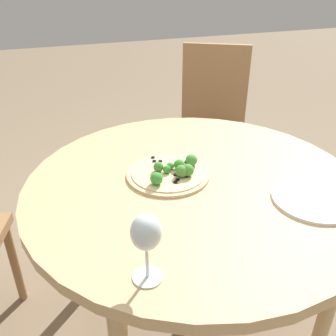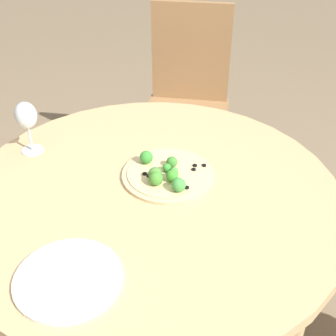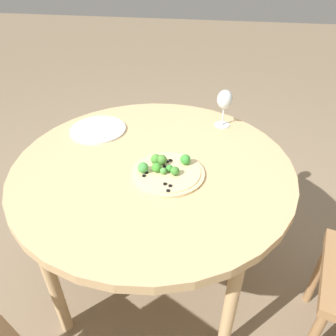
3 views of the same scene
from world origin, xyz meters
name	(u,v)px [view 2 (image 2 of 3)]	position (x,y,z in m)	size (l,w,h in m)	color
dining_table	(151,208)	(0.00, 0.00, 0.65)	(1.13, 1.13, 0.71)	tan
chair_2	(187,100)	(0.27, 0.94, 0.51)	(0.50, 0.50, 0.94)	#997047
pizza	(167,174)	(0.05, 0.06, 0.72)	(0.28, 0.28, 0.06)	#DBBC89
wine_glass	(26,117)	(-0.37, 0.27, 0.84)	(0.07, 0.07, 0.18)	silver
plate_near	(68,279)	(-0.23, -0.30, 0.71)	(0.26, 0.26, 0.01)	white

